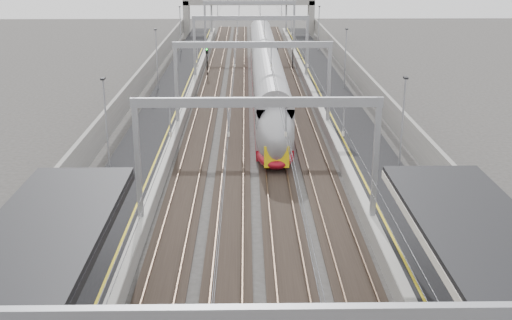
{
  "coord_description": "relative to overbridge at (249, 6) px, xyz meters",
  "views": [
    {
      "loc": [
        -0.57,
        -10.1,
        15.01
      ],
      "look_at": [
        0.0,
        25.43,
        3.07
      ],
      "focal_mm": 45.0,
      "sensor_mm": 36.0,
      "label": 1
    }
  ],
  "objects": [
    {
      "name": "signal_red_near",
      "position": [
        3.2,
        -32.01,
        -2.89
      ],
      "size": [
        0.32,
        0.32,
        3.48
      ],
      "color": "black",
      "rests_on": "ground"
    },
    {
      "name": "signal_green",
      "position": [
        -5.2,
        -33.6,
        -2.89
      ],
      "size": [
        0.32,
        0.32,
        3.48
      ],
      "color": "black",
      "rests_on": "ground"
    },
    {
      "name": "train",
      "position": [
        1.5,
        -45.64,
        -3.2
      ],
      "size": [
        2.73,
        49.7,
        4.31
      ],
      "color": "maroon",
      "rests_on": "ground"
    },
    {
      "name": "tracks",
      "position": [
        0.0,
        -55.0,
        -5.26
      ],
      "size": [
        11.4,
        140.0,
        0.2
      ],
      "color": "black",
      "rests_on": "ground"
    },
    {
      "name": "signal_red_far",
      "position": [
        5.4,
        -29.08,
        -2.89
      ],
      "size": [
        0.32,
        0.32,
        3.48
      ],
      "color": "black",
      "rests_on": "ground"
    },
    {
      "name": "platform_right",
      "position": [
        8.0,
        -55.0,
        -4.81
      ],
      "size": [
        4.0,
        120.0,
        1.0
      ],
      "primitive_type": "cube",
      "color": "black",
      "rests_on": "ground"
    },
    {
      "name": "platform_left",
      "position": [
        -8.0,
        -55.0,
        -4.81
      ],
      "size": [
        4.0,
        120.0,
        1.0
      ],
      "primitive_type": "cube",
      "color": "black",
      "rests_on": "ground"
    },
    {
      "name": "wall_left",
      "position": [
        -11.2,
        -55.0,
        -3.71
      ],
      "size": [
        0.3,
        120.0,
        3.2
      ],
      "primitive_type": "cube",
      "color": "gray",
      "rests_on": "ground"
    },
    {
      "name": "overbridge",
      "position": [
        0.0,
        0.0,
        0.0
      ],
      "size": [
        22.0,
        2.2,
        6.9
      ],
      "color": "gray",
      "rests_on": "ground"
    },
    {
      "name": "overhead_line",
      "position": [
        0.0,
        -48.38,
        0.83
      ],
      "size": [
        13.0,
        140.0,
        6.6
      ],
      "color": "gray",
      "rests_on": "platform_left"
    },
    {
      "name": "wall_right",
      "position": [
        11.2,
        -55.0,
        -3.71
      ],
      "size": [
        0.3,
        120.0,
        3.2
      ],
      "primitive_type": "cube",
      "color": "gray",
      "rests_on": "ground"
    }
  ]
}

